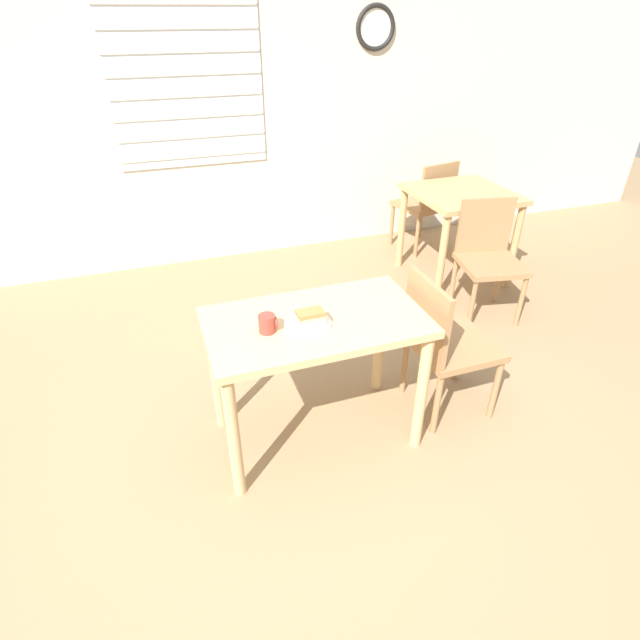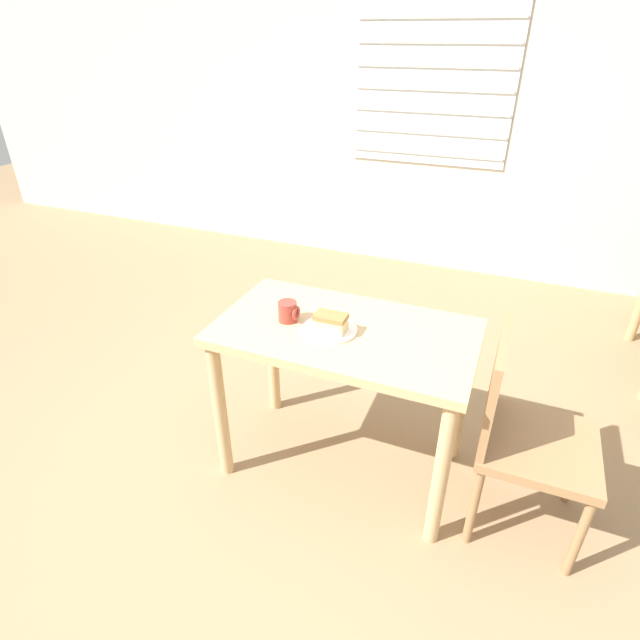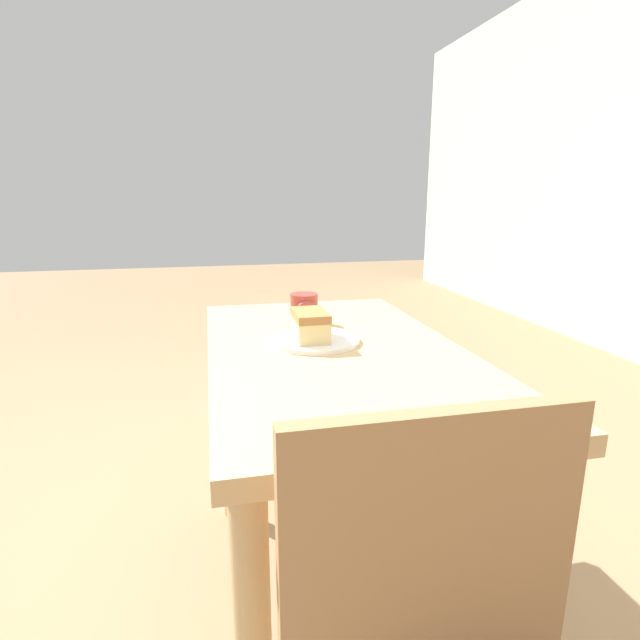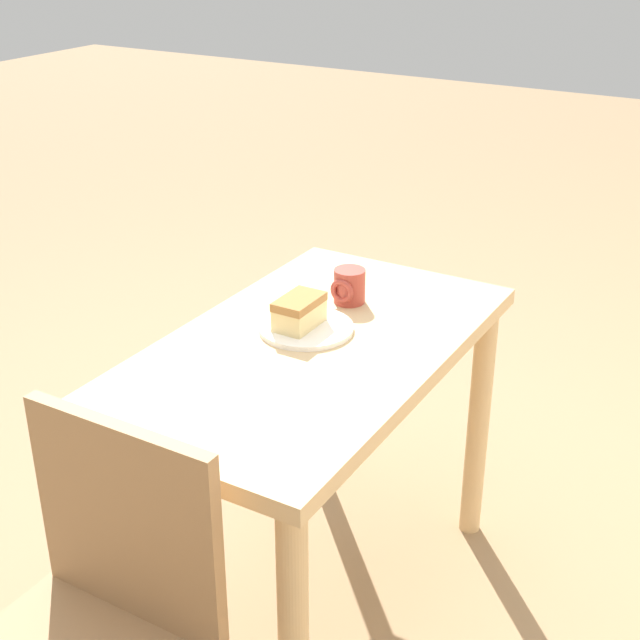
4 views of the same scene
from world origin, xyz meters
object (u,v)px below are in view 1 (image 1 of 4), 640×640
Objects in this scene: chair_near_window at (444,341)px; chair_far_opposite at (427,202)px; plate at (308,324)px; dining_table_near at (316,341)px; cake_slice at (310,318)px; coffee_mug at (268,323)px; chair_far_corner at (488,255)px; dining_table_far at (460,207)px.

chair_far_opposite is at bearing -27.32° from chair_near_window.
dining_table_near is at bearing 37.00° from plate.
cake_slice is at bearing -129.77° from dining_table_near.
cake_slice is 0.20m from coffee_mug.
chair_far_corner is 3.85× the size of plate.
dining_table_near is at bearing -140.50° from dining_table_far.
chair_far_corner reaches higher than cake_slice.
dining_table_far reaches higher than dining_table_near.
dining_table_far is 8.96× the size of coffee_mug.
dining_table_far is at bearing 90.50° from chair_far_corner.
dining_table_far is 1.81m from chair_near_window.
coffee_mug reaches higher than plate.
chair_near_window is 1.00× the size of chair_far_opposite.
coffee_mug is at bearing 90.54° from chair_near_window.
chair_far_opposite reaches higher than dining_table_far.
dining_table_far is 0.91× the size of chair_far_opposite.
coffee_mug is at bearing -143.47° from chair_far_corner.
chair_far_corner is (0.91, 0.88, 0.00)m from chair_near_window.
chair_far_opposite is (1.82, 2.07, -0.16)m from dining_table_near.
cake_slice is (-1.82, -1.52, 0.18)m from dining_table_far.
chair_far_opposite is 6.75× the size of cake_slice.
chair_far_corner is 6.75× the size of cake_slice.
chair_far_opposite is at bearing 48.57° from dining_table_near.
plate is 0.20m from coffee_mug.
plate is at bearing -140.57° from dining_table_far.
chair_far_corner is at bearing -100.94° from dining_table_far.
cake_slice is at bearing -6.66° from coffee_mug.
dining_table_far is 0.62m from chair_far_opposite.
chair_far_opposite is (1.08, 2.09, 0.00)m from chair_near_window.
cake_slice reaches higher than plate.
plate is at bearing 35.98° from chair_far_opposite.
dining_table_far is at bearing 39.50° from dining_table_near.
chair_far_opposite is at bearing 93.67° from chair_far_corner.
chair_near_window reaches higher than cake_slice.
dining_table_far is at bearing 36.48° from coffee_mug.
chair_far_corner is (-0.12, -0.60, -0.16)m from dining_table_far.
dining_table_far is at bearing -34.76° from chair_near_window.
chair_near_window is 0.85m from plate.
chair_far_corner is 1.00× the size of chair_far_opposite.
dining_table_near is 2.76m from chair_far_opposite.
cake_slice is (-1.87, -2.12, 0.33)m from chair_far_opposite.
dining_table_near is at bearing 88.41° from chair_near_window.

